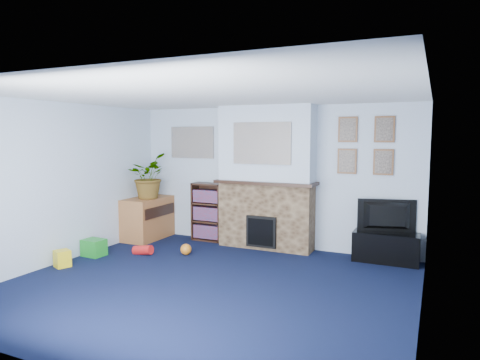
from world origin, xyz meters
The scene contains 26 objects.
floor centered at (0.00, 0.00, 0.00)m, with size 5.00×4.50×0.01m, color black.
ceiling centered at (0.00, 0.00, 2.40)m, with size 5.00×4.50×0.01m, color white.
wall_back centered at (0.00, 2.25, 1.20)m, with size 5.00×0.04×2.40m, color silver.
wall_front centered at (0.00, -2.25, 1.20)m, with size 5.00×0.04×2.40m, color silver.
wall_left centered at (-2.50, 0.00, 1.20)m, with size 0.04×4.50×2.40m, color silver.
wall_right centered at (2.50, 0.00, 1.20)m, with size 0.04×4.50×2.40m, color silver.
chimney_breast centered at (0.00, 2.05, 1.18)m, with size 1.72×0.50×2.40m.
collage_main centered at (0.00, 1.84, 1.78)m, with size 1.00×0.03×0.68m, color gray.
collage_left centered at (-1.55, 2.23, 1.78)m, with size 0.90×0.03×0.58m, color gray.
portrait_tl centered at (1.30, 2.23, 2.00)m, with size 0.30×0.03×0.40m, color brown.
portrait_tr centered at (1.85, 2.23, 2.00)m, with size 0.30×0.03×0.40m, color brown.
portrait_bl centered at (1.30, 2.23, 1.50)m, with size 0.30×0.03×0.40m, color brown.
portrait_br centered at (1.85, 2.23, 1.50)m, with size 0.30×0.03×0.40m, color brown.
tv_stand centered at (1.95, 2.03, 0.23)m, with size 0.95×0.40×0.45m, color black.
television centered at (1.95, 2.05, 0.70)m, with size 0.86×0.11×0.49m, color black.
bookshelf centered at (-1.15, 2.11, 0.50)m, with size 0.58×0.28×1.05m.
sideboard centered at (-2.24, 1.75, 0.35)m, with size 0.55×0.98×0.76m, color #A26234.
potted_plant centered at (-2.19, 1.70, 1.17)m, with size 0.74×0.64×0.82m, color #26661E.
mantel_clock centered at (-0.03, 2.00, 1.22)m, with size 0.11×0.07×0.16m, color gold.
mantel_candle centered at (0.30, 2.00, 1.23)m, with size 0.05×0.05×0.17m, color #B2BFC6.
mantel_teddy centered at (-0.60, 2.00, 1.22)m, with size 0.13×0.13×0.13m, color gray.
mantel_can centered at (0.63, 2.00, 1.21)m, with size 0.06×0.06×0.11m, color yellow.
green_crate centered at (-2.30, 0.44, 0.14)m, with size 0.33×0.27×0.27m, color #198C26.
toy_ball centered at (-1.00, 1.09, 0.09)m, with size 0.18×0.18×0.18m, color orange.
toy_block centered at (-2.30, -0.20, 0.11)m, with size 0.20×0.20×0.25m, color yellow.
toy_tube centered at (-1.64, 0.82, 0.07)m, with size 0.15×0.15×0.33m, color red.
Camera 1 is at (2.59, -4.62, 1.89)m, focal length 32.00 mm.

